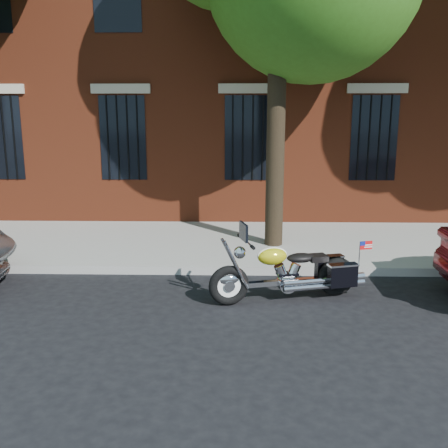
{
  "coord_description": "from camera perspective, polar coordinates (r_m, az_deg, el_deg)",
  "views": [
    {
      "loc": [
        -0.28,
        -7.03,
        2.75
      ],
      "look_at": [
        -0.47,
        0.8,
        1.03
      ],
      "focal_mm": 40.0,
      "sensor_mm": 36.0,
      "label": 1
    }
  ],
  "objects": [
    {
      "name": "curb",
      "position": [
        8.83,
        3.12,
        -5.27
      ],
      "size": [
        40.0,
        0.16,
        0.15
      ],
      "primitive_type": "cube",
      "color": "gray",
      "rests_on": "ground"
    },
    {
      "name": "sidewalk",
      "position": [
        10.64,
        2.83,
        -2.2
      ],
      "size": [
        40.0,
        3.6,
        0.15
      ],
      "primitive_type": "cube",
      "color": "gray",
      "rests_on": "ground"
    },
    {
      "name": "motorcycle",
      "position": [
        7.6,
        7.81,
        -5.64
      ],
      "size": [
        2.44,
        1.07,
        1.23
      ],
      "rotation": [
        0.0,
        0.0,
        0.26
      ],
      "color": "black",
      "rests_on": "ground"
    },
    {
      "name": "building",
      "position": [
        17.4,
        2.47,
        23.14
      ],
      "size": [
        26.0,
        10.08,
        12.0
      ],
      "color": "maroon",
      "rests_on": "ground"
    },
    {
      "name": "ground",
      "position": [
        7.56,
        3.42,
        -8.99
      ],
      "size": [
        120.0,
        120.0,
        0.0
      ],
      "primitive_type": "plane",
      "color": "black",
      "rests_on": "ground"
    }
  ]
}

